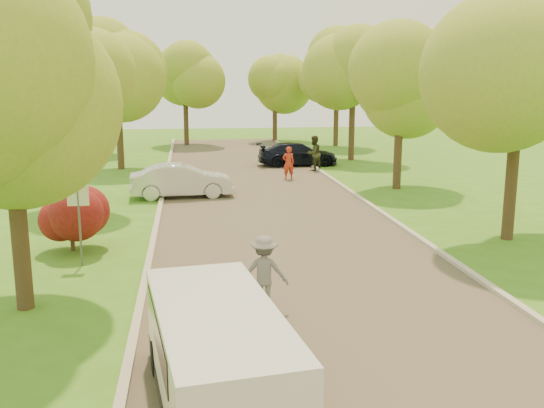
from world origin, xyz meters
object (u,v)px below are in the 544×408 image
minivan (217,357)px  person_olive (314,153)px  person_striped (288,163)px  dark_sedan (298,154)px  longboard (264,308)px  silver_sedan (182,181)px  street_sign (79,208)px  skateboarder (264,272)px

minivan → person_olive: size_ratio=2.39×
person_striped → minivan: bearing=73.0°
dark_sedan → longboard: bearing=166.2°
silver_sedan → person_olive: size_ratio=2.25×
street_sign → dark_sedan: 20.20m
silver_sedan → longboard: (1.80, -13.19, -0.62)m
person_striped → person_olive: person_olive is taller
longboard → person_striped: person_striped is taller
skateboarder → person_striped: size_ratio=0.96×
silver_sedan → person_olive: (7.01, 6.62, 0.25)m
dark_sedan → person_striped: person_striped is taller
street_sign → minivan: 8.39m
longboard → street_sign: bearing=-31.1°
dark_sedan → person_striped: (-1.34, -4.81, 0.15)m
longboard → minivan: bearing=83.5°
street_sign → person_olive: (9.60, 15.89, -0.61)m
minivan → person_striped: bearing=70.0°
skateboarder → person_olive: bearing=-94.0°
longboard → skateboarder: skateboarder is taller
street_sign → person_olive: size_ratio=1.14×
skateboarder → person_striped: bearing=-90.4°
dark_sedan → person_olive: (0.50, -2.13, 0.29)m
street_sign → silver_sedan: (2.59, 9.27, -0.86)m
skateboarder → silver_sedan: bearing=-71.5°
silver_sedan → person_striped: size_ratio=2.61×
skateboarder → dark_sedan: bearing=-91.4°
silver_sedan → longboard: size_ratio=5.14×
skateboarder → person_striped: 17.46m
longboard → person_olive: (5.21, 19.81, 0.86)m
person_olive → person_striped: bearing=20.1°
street_sign → person_olive: 18.58m
person_olive → silver_sedan: bearing=7.9°
silver_sedan → longboard: silver_sedan is taller
person_striped → person_olive: 3.25m
longboard → person_olive: bearing=-94.0°
street_sign → skateboarder: 5.92m
silver_sedan → person_olive: 9.65m
minivan → person_striped: (4.55, 20.92, -0.04)m
minivan → person_striped: 21.41m
dark_sedan → skateboarder: size_ratio=2.92×
longboard → person_striped: bearing=-90.4°
person_olive → skateboarder: bearing=39.8°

